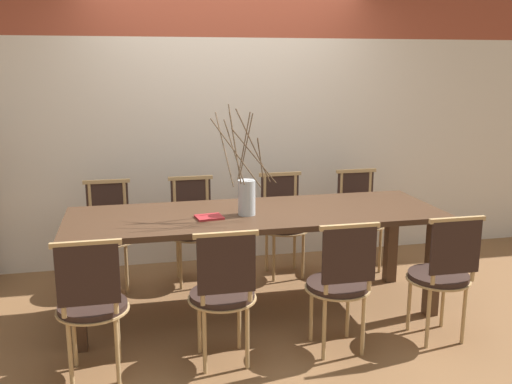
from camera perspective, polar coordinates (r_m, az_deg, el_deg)
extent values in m
plane|color=brown|center=(4.42, 0.00, -11.75)|extent=(16.00, 16.00, 0.00)
cube|color=beige|center=(5.32, -2.96, 4.03)|extent=(12.00, 0.06, 2.06)
cube|color=#422B1C|center=(4.16, 0.00, -2.28)|extent=(2.72, 0.90, 0.04)
cube|color=#422B1C|center=(3.89, -17.46, -10.02)|extent=(0.09, 0.09, 0.73)
cube|color=#422B1C|center=(4.42, 17.24, -7.24)|extent=(0.09, 0.09, 0.73)
cube|color=#422B1C|center=(4.53, -16.77, -6.70)|extent=(0.09, 0.09, 0.73)
cube|color=#422B1C|center=(4.99, 13.36, -4.70)|extent=(0.09, 0.09, 0.73)
cylinder|color=black|center=(3.54, -16.02, -10.89)|extent=(0.40, 0.40, 0.04)
cylinder|color=tan|center=(3.55, -16.00, -11.24)|extent=(0.42, 0.42, 0.01)
cylinder|color=tan|center=(3.76, -17.72, -13.39)|extent=(0.03, 0.03, 0.42)
cylinder|color=tan|center=(3.75, -13.65, -13.26)|extent=(0.03, 0.03, 0.42)
cylinder|color=tan|center=(3.53, -18.09, -15.22)|extent=(0.03, 0.03, 0.42)
cylinder|color=tan|center=(3.51, -13.71, -15.09)|extent=(0.03, 0.03, 0.42)
cylinder|color=tan|center=(3.31, -18.88, -8.40)|extent=(0.03, 0.03, 0.43)
cylinder|color=tan|center=(3.29, -13.97, -8.22)|extent=(0.03, 0.03, 0.43)
cube|color=black|center=(3.28, -16.46, -8.00)|extent=(0.34, 0.02, 0.35)
cube|color=tan|center=(3.23, -16.65, -4.97)|extent=(0.38, 0.03, 0.03)
cylinder|color=black|center=(3.57, -3.41, -10.21)|extent=(0.40, 0.40, 0.04)
cylinder|color=tan|center=(3.58, -3.40, -10.56)|extent=(0.42, 0.42, 0.01)
cylinder|color=tan|center=(3.76, -5.69, -12.82)|extent=(0.03, 0.03, 0.42)
cylinder|color=tan|center=(3.80, -1.70, -12.50)|extent=(0.03, 0.03, 0.42)
cylinder|color=tan|center=(3.53, -5.16, -14.61)|extent=(0.03, 0.03, 0.42)
cylinder|color=tan|center=(3.57, -0.88, -14.25)|extent=(0.03, 0.03, 0.42)
cylinder|color=tan|center=(3.31, -5.40, -7.77)|extent=(0.03, 0.03, 0.43)
cylinder|color=tan|center=(3.35, -0.60, -7.44)|extent=(0.03, 0.03, 0.43)
cube|color=black|center=(3.31, -2.97, -7.29)|extent=(0.34, 0.02, 0.35)
cube|color=tan|center=(3.26, -3.03, -4.28)|extent=(0.38, 0.03, 0.03)
cylinder|color=black|center=(3.75, 8.16, -9.15)|extent=(0.40, 0.40, 0.04)
cylinder|color=tan|center=(3.76, 8.15, -9.49)|extent=(0.42, 0.42, 0.01)
cylinder|color=tan|center=(3.91, 5.55, -11.78)|extent=(0.03, 0.03, 0.42)
cylinder|color=tan|center=(3.99, 9.18, -11.35)|extent=(0.03, 0.03, 0.42)
cylinder|color=tan|center=(3.69, 6.83, -13.40)|extent=(0.03, 0.03, 0.42)
cylinder|color=tan|center=(3.78, 10.66, -12.89)|extent=(0.03, 0.03, 0.42)
cylinder|color=tan|center=(3.47, 7.09, -6.80)|extent=(0.03, 0.03, 0.43)
cylinder|color=tan|center=(3.57, 11.37, -6.39)|extent=(0.03, 0.03, 0.43)
cube|color=black|center=(3.51, 9.30, -6.29)|extent=(0.34, 0.02, 0.35)
cube|color=tan|center=(3.46, 9.38, -3.44)|extent=(0.38, 0.03, 0.03)
cylinder|color=black|center=(4.05, 17.77, -7.99)|extent=(0.40, 0.40, 0.04)
cylinder|color=tan|center=(4.05, 17.75, -8.30)|extent=(0.42, 0.42, 0.01)
cylinder|color=tan|center=(4.17, 15.07, -10.56)|extent=(0.03, 0.03, 0.42)
cylinder|color=tan|center=(4.30, 18.21, -10.08)|extent=(0.03, 0.03, 0.42)
cylinder|color=tan|center=(3.97, 16.83, -11.94)|extent=(0.03, 0.03, 0.42)
cylinder|color=tan|center=(4.09, 20.08, -11.38)|extent=(0.03, 0.03, 0.42)
cylinder|color=tan|center=(3.76, 17.45, -5.75)|extent=(0.03, 0.03, 0.43)
cylinder|color=tan|center=(3.91, 21.04, -5.34)|extent=(0.03, 0.03, 0.43)
cube|color=black|center=(3.82, 19.34, -5.25)|extent=(0.34, 0.02, 0.35)
cube|color=tan|center=(3.78, 19.50, -2.63)|extent=(0.38, 0.03, 0.03)
cylinder|color=black|center=(4.82, -14.51, -4.46)|extent=(0.40, 0.40, 0.04)
cylinder|color=tan|center=(4.82, -14.49, -4.73)|extent=(0.42, 0.42, 0.01)
cylinder|color=tan|center=(4.76, -12.82, -7.49)|extent=(0.03, 0.03, 0.42)
cylinder|color=tan|center=(4.77, -15.98, -7.62)|extent=(0.03, 0.03, 0.42)
cylinder|color=tan|center=(5.01, -12.82, -6.48)|extent=(0.03, 0.03, 0.42)
cylinder|color=tan|center=(5.02, -15.82, -6.60)|extent=(0.03, 0.03, 0.42)
cylinder|color=tan|center=(4.92, -12.97, -1.20)|extent=(0.03, 0.03, 0.43)
cylinder|color=tan|center=(4.93, -16.23, -1.35)|extent=(0.03, 0.03, 0.43)
cube|color=black|center=(4.92, -14.62, -1.02)|extent=(0.34, 0.02, 0.35)
cube|color=tan|center=(4.88, -14.74, 1.03)|extent=(0.38, 0.03, 0.03)
cylinder|color=black|center=(4.84, -6.23, -4.05)|extent=(0.40, 0.40, 0.04)
cylinder|color=tan|center=(4.84, -6.22, -4.31)|extent=(0.42, 0.42, 0.01)
cylinder|color=tan|center=(4.80, -4.43, -7.03)|extent=(0.03, 0.03, 0.42)
cylinder|color=tan|center=(4.77, -7.55, -7.22)|extent=(0.03, 0.03, 0.42)
cylinder|color=tan|center=(5.04, -4.85, -6.05)|extent=(0.03, 0.03, 0.42)
cylinder|color=tan|center=(5.02, -7.82, -6.22)|extent=(0.03, 0.03, 0.42)
cylinder|color=tan|center=(4.96, -4.90, -0.80)|extent=(0.03, 0.03, 0.43)
cylinder|color=tan|center=(4.93, -8.14, -0.96)|extent=(0.03, 0.03, 0.43)
cube|color=black|center=(4.94, -6.53, -0.63)|extent=(0.34, 0.02, 0.35)
cube|color=tan|center=(4.90, -6.57, 1.41)|extent=(0.38, 0.03, 0.03)
cylinder|color=black|center=(4.98, 2.89, -3.49)|extent=(0.40, 0.40, 0.04)
cylinder|color=tan|center=(4.99, 2.89, -3.75)|extent=(0.42, 0.42, 0.01)
cylinder|color=tan|center=(4.97, 4.72, -6.35)|extent=(0.03, 0.03, 0.42)
cylinder|color=tan|center=(4.90, 1.79, -6.59)|extent=(0.03, 0.03, 0.42)
cylinder|color=tan|center=(5.20, 3.87, -5.44)|extent=(0.03, 0.03, 0.42)
cylinder|color=tan|center=(5.14, 1.07, -5.65)|extent=(0.03, 0.03, 0.42)
cylinder|color=tan|center=(5.12, 3.93, -0.35)|extent=(0.03, 0.03, 0.43)
cylinder|color=tan|center=(5.05, 0.87, -0.51)|extent=(0.03, 0.03, 0.43)
cube|color=black|center=(5.08, 2.40, -0.18)|extent=(0.34, 0.02, 0.35)
cube|color=tan|center=(5.04, 2.43, 1.80)|extent=(0.38, 0.03, 0.03)
cylinder|color=black|center=(5.21, 10.52, -2.96)|extent=(0.40, 0.40, 0.04)
cylinder|color=tan|center=(5.22, 10.51, -3.21)|extent=(0.42, 0.42, 0.01)
cylinder|color=tan|center=(5.22, 12.30, -5.67)|extent=(0.03, 0.03, 0.42)
cylinder|color=tan|center=(5.11, 9.63, -5.92)|extent=(0.03, 0.03, 0.42)
cylinder|color=tan|center=(5.44, 11.16, -4.84)|extent=(0.03, 0.03, 0.42)
cylinder|color=tan|center=(5.34, 8.59, -5.06)|extent=(0.03, 0.03, 0.42)
cylinder|color=tan|center=(5.36, 11.30, 0.03)|extent=(0.03, 0.03, 0.43)
cylinder|color=tan|center=(5.26, 8.49, -0.12)|extent=(0.03, 0.03, 0.43)
cube|color=black|center=(5.31, 9.90, 0.20)|extent=(0.34, 0.02, 0.35)
cube|color=tan|center=(5.27, 9.99, 2.10)|extent=(0.38, 0.03, 0.03)
cylinder|color=#B2BCC1|center=(4.06, -0.94, -0.55)|extent=(0.13, 0.13, 0.25)
cylinder|color=brown|center=(3.85, -0.17, 3.59)|extent=(0.32, 0.05, 0.39)
cylinder|color=brown|center=(3.95, -2.14, 4.84)|extent=(0.06, 0.19, 0.53)
cylinder|color=brown|center=(3.98, 0.44, 3.35)|extent=(0.09, 0.19, 0.32)
cylinder|color=brown|center=(4.04, -1.01, 4.57)|extent=(0.10, 0.02, 0.47)
cylinder|color=brown|center=(3.83, -2.05, 3.95)|extent=(0.31, 0.22, 0.45)
cylinder|color=brown|center=(3.87, -0.26, 4.59)|extent=(0.26, 0.05, 0.52)
cylinder|color=brown|center=(3.93, -3.20, 4.36)|extent=(0.07, 0.33, 0.48)
cylinder|color=brown|center=(4.03, -1.21, 4.62)|extent=(0.10, 0.03, 0.48)
cylinder|color=brown|center=(3.95, -2.09, 4.46)|extent=(0.06, 0.18, 0.48)
cylinder|color=brown|center=(3.93, -2.20, 4.04)|extent=(0.11, 0.20, 0.43)
cube|color=maroon|center=(4.01, -4.71, -2.52)|extent=(0.20, 0.18, 0.02)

